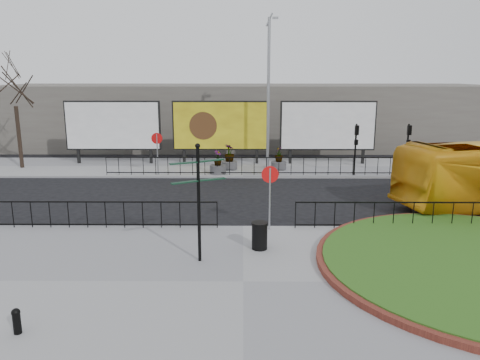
{
  "coord_description": "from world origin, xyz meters",
  "views": [
    {
      "loc": [
        -0.01,
        -17.43,
        5.97
      ],
      "look_at": [
        -0.13,
        1.23,
        1.68
      ],
      "focal_mm": 35.0,
      "sensor_mm": 36.0,
      "label": 1
    }
  ],
  "objects_px": {
    "fingerpost_sign": "(198,191)",
    "planter_a": "(218,166)",
    "planter_b": "(229,160)",
    "lamp_post": "(268,92)",
    "billboard_mid": "(220,126)",
    "planter_c": "(279,161)",
    "litter_bin": "(260,236)",
    "bollard": "(17,320)"
  },
  "relations": [
    {
      "from": "fingerpost_sign",
      "to": "planter_a",
      "type": "height_order",
      "value": "fingerpost_sign"
    },
    {
      "from": "lamp_post",
      "to": "planter_a",
      "type": "distance_m",
      "value": 5.35
    },
    {
      "from": "bollard",
      "to": "planter_c",
      "type": "xyz_separation_m",
      "value": [
        7.39,
        18.77,
        0.16
      ]
    },
    {
      "from": "lamp_post",
      "to": "litter_bin",
      "type": "height_order",
      "value": "lamp_post"
    },
    {
      "from": "fingerpost_sign",
      "to": "planter_a",
      "type": "xyz_separation_m",
      "value": [
        -0.12,
        13.19,
        -1.81
      ]
    },
    {
      "from": "fingerpost_sign",
      "to": "bollard",
      "type": "relative_size",
      "value": 6.07
    },
    {
      "from": "planter_c",
      "to": "bollard",
      "type": "bearing_deg",
      "value": -111.48
    },
    {
      "from": "bollard",
      "to": "planter_a",
      "type": "relative_size",
      "value": 0.45
    },
    {
      "from": "planter_a",
      "to": "planter_b",
      "type": "relative_size",
      "value": 0.88
    },
    {
      "from": "billboard_mid",
      "to": "litter_bin",
      "type": "xyz_separation_m",
      "value": [
        2.06,
        -15.41,
        -2.0
      ]
    },
    {
      "from": "billboard_mid",
      "to": "planter_b",
      "type": "bearing_deg",
      "value": -71.9
    },
    {
      "from": "bollard",
      "to": "fingerpost_sign",
      "type": "bearing_deg",
      "value": 48.52
    },
    {
      "from": "billboard_mid",
      "to": "fingerpost_sign",
      "type": "height_order",
      "value": "billboard_mid"
    },
    {
      "from": "fingerpost_sign",
      "to": "planter_b",
      "type": "height_order",
      "value": "fingerpost_sign"
    },
    {
      "from": "lamp_post",
      "to": "planter_c",
      "type": "height_order",
      "value": "lamp_post"
    },
    {
      "from": "lamp_post",
      "to": "billboard_mid",
      "type": "bearing_deg",
      "value": 146.75
    },
    {
      "from": "lamp_post",
      "to": "planter_a",
      "type": "bearing_deg",
      "value": -156.91
    },
    {
      "from": "lamp_post",
      "to": "fingerpost_sign",
      "type": "xyz_separation_m",
      "value": [
        -2.89,
        -14.47,
        -2.43
      ]
    },
    {
      "from": "litter_bin",
      "to": "planter_c",
      "type": "relative_size",
      "value": 0.67
    },
    {
      "from": "fingerpost_sign",
      "to": "lamp_post",
      "type": "bearing_deg",
      "value": 54.41
    },
    {
      "from": "lamp_post",
      "to": "planter_b",
      "type": "xyz_separation_m",
      "value": [
        -2.36,
        -0.0,
        -4.09
      ]
    },
    {
      "from": "billboard_mid",
      "to": "litter_bin",
      "type": "distance_m",
      "value": 15.67
    },
    {
      "from": "planter_a",
      "to": "planter_b",
      "type": "xyz_separation_m",
      "value": [
        0.64,
        1.28,
        0.15
      ]
    },
    {
      "from": "fingerpost_sign",
      "to": "planter_b",
      "type": "relative_size",
      "value": 2.38
    },
    {
      "from": "billboard_mid",
      "to": "lamp_post",
      "type": "xyz_separation_m",
      "value": [
        3.01,
        -1.97,
        2.23
      ]
    },
    {
      "from": "billboard_mid",
      "to": "planter_a",
      "type": "bearing_deg",
      "value": -90.0
    },
    {
      "from": "billboard_mid",
      "to": "planter_c",
      "type": "xyz_separation_m",
      "value": [
        3.7,
        -1.97,
        -1.98
      ]
    },
    {
      "from": "lamp_post",
      "to": "planter_a",
      "type": "relative_size",
      "value": 6.65
    },
    {
      "from": "planter_a",
      "to": "planter_b",
      "type": "bearing_deg",
      "value": 63.31
    },
    {
      "from": "bollard",
      "to": "planter_c",
      "type": "relative_size",
      "value": 0.44
    },
    {
      "from": "bollard",
      "to": "litter_bin",
      "type": "relative_size",
      "value": 0.66
    },
    {
      "from": "planter_c",
      "to": "billboard_mid",
      "type": "bearing_deg",
      "value": 151.95
    },
    {
      "from": "litter_bin",
      "to": "planter_c",
      "type": "bearing_deg",
      "value": 83.02
    },
    {
      "from": "planter_a",
      "to": "planter_c",
      "type": "height_order",
      "value": "planter_c"
    },
    {
      "from": "planter_b",
      "to": "bollard",
      "type": "bearing_deg",
      "value": -103.0
    },
    {
      "from": "planter_a",
      "to": "bollard",
      "type": "bearing_deg",
      "value": -101.91
    },
    {
      "from": "billboard_mid",
      "to": "bollard",
      "type": "bearing_deg",
      "value": -100.08
    },
    {
      "from": "lamp_post",
      "to": "planter_c",
      "type": "xyz_separation_m",
      "value": [
        0.69,
        -0.0,
        -4.21
      ]
    },
    {
      "from": "bollard",
      "to": "planter_c",
      "type": "distance_m",
      "value": 20.17
    },
    {
      "from": "planter_a",
      "to": "fingerpost_sign",
      "type": "bearing_deg",
      "value": -89.5
    },
    {
      "from": "fingerpost_sign",
      "to": "billboard_mid",
      "type": "bearing_deg",
      "value": 66.12
    },
    {
      "from": "fingerpost_sign",
      "to": "planter_a",
      "type": "bearing_deg",
      "value": 66.22
    }
  ]
}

